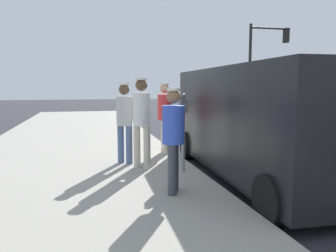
% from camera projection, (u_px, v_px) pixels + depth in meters
% --- Properties ---
extents(ground_plane, '(80.00, 80.00, 0.00)m').
position_uv_depth(ground_plane, '(236.00, 169.00, 7.31)').
color(ground_plane, '#2D2D33').
extents(sidewalk_slab, '(5.00, 32.00, 0.15)m').
position_uv_depth(sidewalk_slab, '(70.00, 176.00, 6.47)').
color(sidewalk_slab, '#9E998E').
rests_on(sidewalk_slab, ground).
extents(parking_meter_near, '(0.14, 0.18, 1.52)m').
position_uv_depth(parking_meter_near, '(183.00, 119.00, 6.39)').
color(parking_meter_near, gray).
rests_on(parking_meter_near, sidewalk_slab).
extents(pedestrian_in_blue, '(0.34, 0.34, 1.62)m').
position_uv_depth(pedestrian_in_blue, '(173.00, 134.00, 5.09)').
color(pedestrian_in_blue, '#383D47').
rests_on(pedestrian_in_blue, sidewalk_slab).
extents(pedestrian_in_gray, '(0.34, 0.34, 1.71)m').
position_uv_depth(pedestrian_in_gray, '(125.00, 118.00, 7.07)').
color(pedestrian_in_gray, '#4C608C').
rests_on(pedestrian_in_gray, sidewalk_slab).
extents(pedestrian_in_red, '(0.34, 0.36, 1.73)m').
position_uv_depth(pedestrian_in_red, '(165.00, 113.00, 8.14)').
color(pedestrian_in_red, beige).
rests_on(pedestrian_in_red, sidewalk_slab).
extents(pedestrian_in_white, '(0.34, 0.34, 1.81)m').
position_uv_depth(pedestrian_in_white, '(142.00, 117.00, 6.66)').
color(pedestrian_in_white, beige).
rests_on(pedestrian_in_white, sidewalk_slab).
extents(parked_van, '(2.27, 5.26, 2.15)m').
position_uv_depth(parked_van, '(263.00, 120.00, 6.41)').
color(parked_van, black).
rests_on(parked_van, ground).
extents(traffic_light_corner, '(2.48, 0.42, 5.20)m').
position_uv_depth(traffic_light_corner, '(264.00, 55.00, 18.63)').
color(traffic_light_corner, black).
rests_on(traffic_light_corner, ground).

